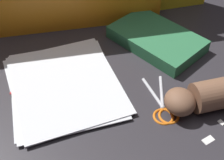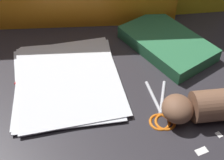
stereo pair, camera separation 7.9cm
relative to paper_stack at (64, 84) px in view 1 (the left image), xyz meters
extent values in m
plane|color=#2D2B30|center=(0.12, -0.08, -0.01)|extent=(6.00, 6.00, 0.00)
cube|color=white|center=(0.00, 0.01, 0.00)|extent=(0.31, 0.35, 0.00)
cube|color=white|center=(0.00, 0.00, 0.00)|extent=(0.29, 0.34, 0.00)
cube|color=white|center=(0.00, -0.01, 0.00)|extent=(0.30, 0.35, 0.00)
cube|color=white|center=(0.00, 0.00, 0.00)|extent=(0.29, 0.34, 0.00)
cube|color=#2D7247|center=(0.32, 0.08, 0.01)|extent=(0.27, 0.33, 0.04)
sphere|color=silver|center=(0.22, -0.17, 0.00)|extent=(0.01, 0.01, 0.01)
cylinder|color=silver|center=(0.22, -0.11, 0.00)|extent=(0.01, 0.11, 0.01)
torus|color=orange|center=(0.22, -0.20, 0.00)|extent=(0.06, 0.06, 0.01)
cylinder|color=silver|center=(0.24, -0.11, 0.00)|extent=(0.05, 0.11, 0.01)
torus|color=orange|center=(0.21, -0.19, 0.00)|extent=(0.07, 0.07, 0.01)
ellipsoid|color=brown|center=(0.25, -0.19, 0.03)|extent=(0.08, 0.09, 0.06)
cube|color=white|center=(0.28, -0.29, -0.01)|extent=(0.03, 0.02, 0.00)
cube|color=white|center=(0.34, -0.26, -0.01)|extent=(0.02, 0.02, 0.00)
cylinder|color=red|center=(-0.09, -0.02, 0.00)|extent=(0.11, 0.08, 0.01)
camera|label=1|loc=(-0.08, -0.62, 0.61)|focal=50.00mm
camera|label=2|loc=(-0.01, -0.64, 0.61)|focal=50.00mm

